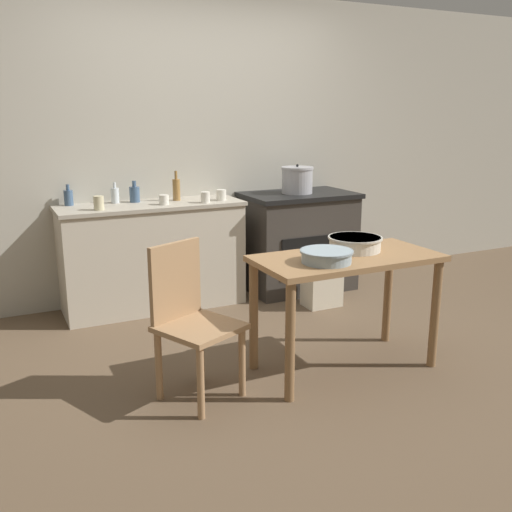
{
  "coord_description": "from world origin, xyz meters",
  "views": [
    {
      "loc": [
        -1.73,
        -3.13,
        1.58
      ],
      "look_at": [
        0.0,
        0.47,
        0.56
      ],
      "focal_mm": 40.0,
      "sensor_mm": 36.0,
      "label": 1
    }
  ],
  "objects_px": {
    "mixing_bowl_large": "(326,256)",
    "bottle_left": "(69,197)",
    "flour_sack": "(322,285)",
    "cup_center": "(164,200)",
    "stove": "(298,241)",
    "cup_mid_right": "(99,203)",
    "chair": "(190,317)",
    "bottle_far_left": "(115,195)",
    "cup_right": "(205,197)",
    "mixing_bowl_small": "(355,243)",
    "bottle_center_left": "(176,189)",
    "cup_center_right": "(221,195)",
    "bottle_mid_left": "(135,194)",
    "work_table": "(346,275)",
    "stock_pot": "(297,180)"
  },
  "relations": [
    {
      "from": "chair",
      "to": "bottle_far_left",
      "type": "xyz_separation_m",
      "value": [
        -0.02,
        1.71,
        0.46
      ]
    },
    {
      "from": "chair",
      "to": "mixing_bowl_large",
      "type": "height_order",
      "value": "chair"
    },
    {
      "from": "mixing_bowl_large",
      "to": "stock_pot",
      "type": "bearing_deg",
      "value": 65.67
    },
    {
      "from": "cup_right",
      "to": "mixing_bowl_large",
      "type": "bearing_deg",
      "value": -84.85
    },
    {
      "from": "work_table",
      "to": "bottle_far_left",
      "type": "distance_m",
      "value": 2.08
    },
    {
      "from": "flour_sack",
      "to": "bottle_far_left",
      "type": "bearing_deg",
      "value": 154.21
    },
    {
      "from": "bottle_center_left",
      "to": "cup_center",
      "type": "bearing_deg",
      "value": -133.49
    },
    {
      "from": "stock_pot",
      "to": "bottle_far_left",
      "type": "relative_size",
      "value": 1.7
    },
    {
      "from": "work_table",
      "to": "bottle_center_left",
      "type": "xyz_separation_m",
      "value": [
        -0.51,
        1.72,
        0.35
      ]
    },
    {
      "from": "flour_sack",
      "to": "bottle_center_left",
      "type": "bearing_deg",
      "value": 147.68
    },
    {
      "from": "flour_sack",
      "to": "cup_mid_right",
      "type": "relative_size",
      "value": 3.37
    },
    {
      "from": "mixing_bowl_large",
      "to": "bottle_left",
      "type": "distance_m",
      "value": 2.24
    },
    {
      "from": "chair",
      "to": "stock_pot",
      "type": "xyz_separation_m",
      "value": [
        1.53,
        1.5,
        0.53
      ]
    },
    {
      "from": "bottle_center_left",
      "to": "cup_center_right",
      "type": "height_order",
      "value": "bottle_center_left"
    },
    {
      "from": "mixing_bowl_small",
      "to": "bottle_center_left",
      "type": "bearing_deg",
      "value": 111.2
    },
    {
      "from": "stove",
      "to": "cup_right",
      "type": "relative_size",
      "value": 11.13
    },
    {
      "from": "work_table",
      "to": "cup_right",
      "type": "height_order",
      "value": "cup_right"
    },
    {
      "from": "bottle_mid_left",
      "to": "cup_mid_right",
      "type": "xyz_separation_m",
      "value": [
        -0.33,
        -0.26,
        -0.01
      ]
    },
    {
      "from": "flour_sack",
      "to": "cup_center",
      "type": "bearing_deg",
      "value": 157.86
    },
    {
      "from": "cup_center_right",
      "to": "stove",
      "type": "bearing_deg",
      "value": 2.42
    },
    {
      "from": "bottle_center_left",
      "to": "cup_right",
      "type": "xyz_separation_m",
      "value": [
        0.17,
        -0.22,
        -0.05
      ]
    },
    {
      "from": "mixing_bowl_small",
      "to": "cup_right",
      "type": "distance_m",
      "value": 1.49
    },
    {
      "from": "mixing_bowl_large",
      "to": "mixing_bowl_small",
      "type": "bearing_deg",
      "value": 28.32
    },
    {
      "from": "mixing_bowl_small",
      "to": "bottle_center_left",
      "type": "relative_size",
      "value": 1.4
    },
    {
      "from": "cup_mid_right",
      "to": "cup_right",
      "type": "distance_m",
      "value": 0.84
    },
    {
      "from": "mixing_bowl_large",
      "to": "cup_center_right",
      "type": "relative_size",
      "value": 3.53
    },
    {
      "from": "stove",
      "to": "cup_mid_right",
      "type": "xyz_separation_m",
      "value": [
        -1.76,
        -0.08,
        0.48
      ]
    },
    {
      "from": "mixing_bowl_large",
      "to": "cup_center",
      "type": "height_order",
      "value": "cup_center"
    },
    {
      "from": "cup_center_right",
      "to": "cup_right",
      "type": "distance_m",
      "value": 0.18
    },
    {
      "from": "bottle_left",
      "to": "bottle_mid_left",
      "type": "relative_size",
      "value": 0.96
    },
    {
      "from": "chair",
      "to": "mixing_bowl_small",
      "type": "xyz_separation_m",
      "value": [
        1.1,
        0.0,
        0.31
      ]
    },
    {
      "from": "stove",
      "to": "bottle_center_left",
      "type": "distance_m",
      "value": 1.21
    },
    {
      "from": "mixing_bowl_large",
      "to": "bottle_left",
      "type": "relative_size",
      "value": 1.87
    },
    {
      "from": "cup_center",
      "to": "cup_right",
      "type": "relative_size",
      "value": 0.87
    },
    {
      "from": "mixing_bowl_small",
      "to": "bottle_left",
      "type": "xyz_separation_m",
      "value": [
        -1.47,
        1.74,
        0.15
      ]
    },
    {
      "from": "cup_center_right",
      "to": "cup_mid_right",
      "type": "xyz_separation_m",
      "value": [
        -1.0,
        -0.05,
        0.01
      ]
    },
    {
      "from": "bottle_left",
      "to": "cup_right",
      "type": "distance_m",
      "value": 1.06
    },
    {
      "from": "stock_pot",
      "to": "bottle_left",
      "type": "relative_size",
      "value": 1.71
    },
    {
      "from": "stove",
      "to": "mixing_bowl_small",
      "type": "height_order",
      "value": "stove"
    },
    {
      "from": "stock_pot",
      "to": "cup_center",
      "type": "bearing_deg",
      "value": -178.15
    },
    {
      "from": "flour_sack",
      "to": "mixing_bowl_small",
      "type": "height_order",
      "value": "mixing_bowl_small"
    },
    {
      "from": "cup_mid_right",
      "to": "bottle_far_left",
      "type": "bearing_deg",
      "value": 57.09
    },
    {
      "from": "stove",
      "to": "bottle_far_left",
      "type": "height_order",
      "value": "bottle_far_left"
    },
    {
      "from": "cup_center",
      "to": "cup_right",
      "type": "distance_m",
      "value": 0.33
    },
    {
      "from": "flour_sack",
      "to": "stove",
      "type": "bearing_deg",
      "value": 82.86
    },
    {
      "from": "mixing_bowl_large",
      "to": "mixing_bowl_small",
      "type": "xyz_separation_m",
      "value": [
        0.32,
        0.17,
        0.01
      ]
    },
    {
      "from": "stove",
      "to": "bottle_mid_left",
      "type": "height_order",
      "value": "bottle_mid_left"
    },
    {
      "from": "work_table",
      "to": "cup_mid_right",
      "type": "height_order",
      "value": "cup_mid_right"
    },
    {
      "from": "stock_pot",
      "to": "bottle_mid_left",
      "type": "distance_m",
      "value": 1.41
    },
    {
      "from": "cup_center",
      "to": "cup_center_right",
      "type": "height_order",
      "value": "cup_center_right"
    }
  ]
}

